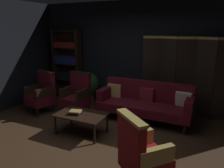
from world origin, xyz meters
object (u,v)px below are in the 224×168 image
object	(u,v)px
armchair_wing_left	(42,93)
bookshelf	(68,63)
armchair_gilt_accent	(141,153)
folding_screen	(185,75)
potted_plant	(88,85)
book_tan_leather	(75,111)
coffee_table	(81,116)
velvet_couch	(145,101)
armchair_wing_right	(77,95)
book_black_cloth	(75,113)

from	to	relation	value
armchair_wing_left	bookshelf	bearing A→B (deg)	97.35
armchair_wing_left	armchair_gilt_accent	bearing A→B (deg)	-26.22
folding_screen	potted_plant	world-z (taller)	folding_screen
folding_screen	book_tan_leather	distance (m)	2.77
folding_screen	bookshelf	distance (m)	3.45
coffee_table	potted_plant	bearing A→B (deg)	116.65
folding_screen	armchair_wing_left	bearing A→B (deg)	-156.87
bookshelf	velvet_couch	world-z (taller)	bookshelf
folding_screen	bookshelf	bearing A→B (deg)	-179.93
coffee_table	armchair_gilt_accent	size ratio (longest dim) A/B	0.96
armchair_gilt_accent	armchair_wing_right	xyz separation A→B (m)	(-2.23, 1.80, 0.00)
armchair_gilt_accent	armchair_wing_left	size ratio (longest dim) A/B	1.00
bookshelf	book_tan_leather	bearing A→B (deg)	-51.06
bookshelf	potted_plant	distance (m)	1.08
book_black_cloth	book_tan_leather	distance (m)	0.03
velvet_couch	armchair_gilt_accent	xyz separation A→B (m)	(0.61, -2.19, 0.04)
velvet_couch	book_black_cloth	xyz separation A→B (m)	(-1.06, -1.28, -0.02)
folding_screen	potted_plant	xyz separation A→B (m)	(-2.55, -0.29, -0.47)
folding_screen	book_tan_leather	world-z (taller)	folding_screen
folding_screen	book_black_cloth	world-z (taller)	folding_screen
coffee_table	armchair_gilt_accent	bearing A→B (deg)	-31.39
folding_screen	armchair_gilt_accent	size ratio (longest dim) A/B	2.06
armchair_gilt_accent	armchair_wing_right	bearing A→B (deg)	141.19
bookshelf	velvet_couch	size ratio (longest dim) A/B	0.97
velvet_couch	armchair_wing_left	size ratio (longest dim) A/B	2.04
coffee_table	potted_plant	distance (m)	1.89
armchair_wing_left	book_black_cloth	size ratio (longest dim) A/B	4.02
book_tan_leather	velvet_couch	bearing A→B (deg)	50.32
coffee_table	armchair_gilt_accent	world-z (taller)	armchair_gilt_accent
velvet_couch	armchair_wing_right	xyz separation A→B (m)	(-1.63, -0.39, 0.04)
bookshelf	armchair_gilt_accent	bearing A→B (deg)	-41.55
bookshelf	folding_screen	bearing A→B (deg)	0.07
coffee_table	potted_plant	xyz separation A→B (m)	(-0.84, 1.68, 0.14)
coffee_table	potted_plant	size ratio (longest dim) A/B	1.13
folding_screen	velvet_couch	distance (m)	1.18
velvet_couch	coffee_table	world-z (taller)	velvet_couch
potted_plant	folding_screen	bearing A→B (deg)	6.58
armchair_wing_left	coffee_table	bearing A→B (deg)	-20.50
armchair_gilt_accent	armchair_wing_left	distance (m)	3.49
book_black_cloth	book_tan_leather	size ratio (longest dim) A/B	1.15
bookshelf	book_tan_leather	xyz separation A→B (m)	(1.64, -2.02, -0.58)
bookshelf	potted_plant	bearing A→B (deg)	-18.01
book_black_cloth	coffee_table	bearing A→B (deg)	26.54
velvet_couch	book_black_cloth	bearing A→B (deg)	-129.68
velvet_couch	potted_plant	distance (m)	1.86
folding_screen	armchair_wing_right	world-z (taller)	folding_screen
potted_plant	book_black_cloth	world-z (taller)	potted_plant
velvet_couch	armchair_wing_right	bearing A→B (deg)	-166.40
bookshelf	armchair_wing_right	world-z (taller)	bookshelf
armchair_gilt_accent	book_tan_leather	bearing A→B (deg)	151.52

